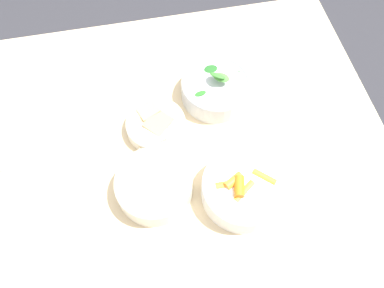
{
  "coord_description": "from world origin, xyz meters",
  "views": [
    {
      "loc": [
        0.05,
        0.4,
        1.51
      ],
      "look_at": [
        -0.03,
        0.0,
        0.75
      ],
      "focal_mm": 35.0,
      "sensor_mm": 36.0,
      "label": 1
    }
  ],
  "objects_px": {
    "bowl_carrots": "(243,189)",
    "bowl_greens": "(216,88)",
    "bowl_beans_hotdog": "(154,186)",
    "bowl_cookies": "(156,125)"
  },
  "relations": [
    {
      "from": "bowl_greens",
      "to": "bowl_beans_hotdog",
      "type": "xyz_separation_m",
      "value": [
        0.19,
        0.23,
        -0.0
      ]
    },
    {
      "from": "bowl_carrots",
      "to": "bowl_cookies",
      "type": "bearing_deg",
      "value": -51.78
    },
    {
      "from": "bowl_beans_hotdog",
      "to": "bowl_cookies",
      "type": "bearing_deg",
      "value": -99.74
    },
    {
      "from": "bowl_cookies",
      "to": "bowl_greens",
      "type": "bearing_deg",
      "value": -156.86
    },
    {
      "from": "bowl_cookies",
      "to": "bowl_beans_hotdog",
      "type": "bearing_deg",
      "value": 80.26
    },
    {
      "from": "bowl_greens",
      "to": "bowl_cookies",
      "type": "relative_size",
      "value": 1.21
    },
    {
      "from": "bowl_cookies",
      "to": "bowl_carrots",
      "type": "bearing_deg",
      "value": 128.22
    },
    {
      "from": "bowl_carrots",
      "to": "bowl_greens",
      "type": "height_order",
      "value": "bowl_greens"
    },
    {
      "from": "bowl_beans_hotdog",
      "to": "bowl_cookies",
      "type": "height_order",
      "value": "bowl_beans_hotdog"
    },
    {
      "from": "bowl_greens",
      "to": "bowl_beans_hotdog",
      "type": "relative_size",
      "value": 1.03
    }
  ]
}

